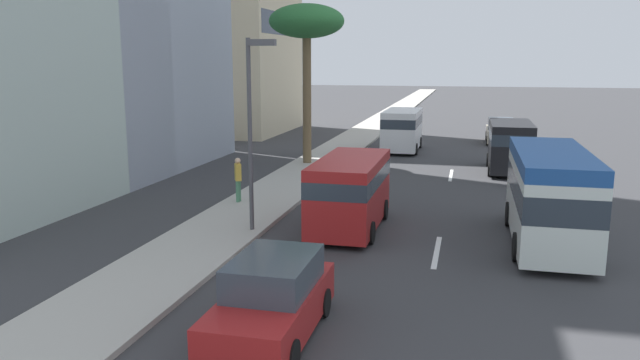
{
  "coord_description": "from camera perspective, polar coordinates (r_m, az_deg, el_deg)",
  "views": [
    {
      "loc": [
        -5.78,
        -0.78,
        5.69
      ],
      "look_at": [
        15.59,
        4.45,
        1.35
      ],
      "focal_mm": 34.41,
      "sensor_mm": 36.0,
      "label": 1
    }
  ],
  "objects": [
    {
      "name": "street_lamp",
      "position": [
        19.81,
        -6.25,
        6.27
      ],
      "size": [
        0.24,
        0.97,
        6.21
      ],
      "color": "#4C4C51",
      "rests_on": "sidewalk_right"
    },
    {
      "name": "minibus_lead",
      "position": [
        20.2,
        20.57,
        -1.18
      ],
      "size": [
        6.78,
        2.27,
        2.96
      ],
      "color": "silver",
      "rests_on": "ground_plane"
    },
    {
      "name": "pedestrian_near_lamp",
      "position": [
        24.33,
        -7.63,
        0.24
      ],
      "size": [
        0.39,
        0.35,
        1.75
      ],
      "rotation": [
        0.0,
        0.0,
        3.69
      ],
      "color": "#4C8C66",
      "rests_on": "sidewalk_right"
    },
    {
      "name": "car_sixth",
      "position": [
        12.96,
        -4.46,
        -11.09
      ],
      "size": [
        4.22,
        1.81,
        1.68
      ],
      "rotation": [
        0.0,
        0.0,
        3.14
      ],
      "color": "#A51E1E",
      "rests_on": "ground_plane"
    },
    {
      "name": "lane_stripe_far",
      "position": [
        31.3,
        12.08,
        0.44
      ],
      "size": [
        3.2,
        0.16,
        0.01
      ],
      "primitive_type": "cube",
      "color": "silver",
      "rests_on": "ground_plane"
    },
    {
      "name": "palm_tree",
      "position": [
        33.13,
        -1.25,
        14.21
      ],
      "size": [
        3.97,
        3.97,
        8.41
      ],
      "color": "brown",
      "rests_on": "sidewalk_right"
    },
    {
      "name": "van_second",
      "position": [
        32.79,
        17.28,
        3.23
      ],
      "size": [
        4.89,
        2.17,
        2.55
      ],
      "color": "black",
      "rests_on": "ground_plane"
    },
    {
      "name": "lane_stripe_mid",
      "position": [
        18.87,
        10.8,
        -6.57
      ],
      "size": [
        3.2,
        0.16,
        0.01
      ],
      "primitive_type": "cube",
      "color": "silver",
      "rests_on": "ground_plane"
    },
    {
      "name": "ground_plane",
      "position": [
        37.72,
        12.41,
        2.21
      ],
      "size": [
        198.0,
        198.0,
        0.0
      ],
      "primitive_type": "plane",
      "color": "#38383A"
    },
    {
      "name": "sidewalk_right",
      "position": [
        38.53,
        1.68,
        2.77
      ],
      "size": [
        162.0,
        3.0,
        0.15
      ],
      "primitive_type": "cube",
      "color": "#B2ADA3",
      "rests_on": "ground_plane"
    },
    {
      "name": "car_third",
      "position": [
        44.23,
        16.41,
        4.36
      ],
      "size": [
        4.57,
        1.86,
        1.72
      ],
      "color": "beige",
      "rests_on": "ground_plane"
    },
    {
      "name": "van_fifth",
      "position": [
        20.7,
        2.82,
        -0.84
      ],
      "size": [
        5.21,
        2.13,
        2.43
      ],
      "rotation": [
        0.0,
        0.0,
        3.14
      ],
      "color": "#A51E1E",
      "rests_on": "ground_plane"
    },
    {
      "name": "van_fourth",
      "position": [
        39.0,
        7.65,
        4.84
      ],
      "size": [
        5.14,
        2.22,
        2.57
      ],
      "rotation": [
        0.0,
        0.0,
        3.14
      ],
      "color": "white",
      "rests_on": "ground_plane"
    }
  ]
}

